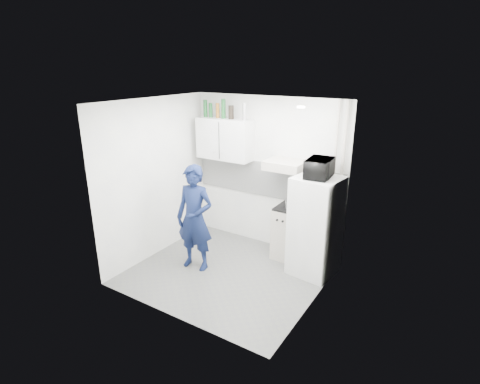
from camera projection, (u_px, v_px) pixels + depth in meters
The scene contains 23 objects.
floor at pixel (227, 273), 5.82m from camera, with size 2.80×2.80×0.00m, color #535353.
ceiling at pixel (225, 102), 4.98m from camera, with size 2.80×2.80×0.00m, color white.
wall_back at pixel (267, 174), 6.40m from camera, with size 2.80×2.80×0.00m, color white.
wall_left at pixel (155, 179), 6.10m from camera, with size 2.60×2.60×0.00m, color white.
wall_right at pixel (319, 213), 4.69m from camera, with size 2.60×2.60×0.00m, color white.
person at pixel (195, 218), 5.74m from camera, with size 0.61×0.40×1.67m, color #0E183A.
stove at pixel (292, 233), 6.17m from camera, with size 0.54×0.54×0.87m, color #BAB1A3.
fridge at pixel (315, 226), 5.61m from camera, with size 0.64×0.64×1.54m, color white.
stove_top at pixel (293, 208), 6.02m from camera, with size 0.52×0.52×0.03m, color black.
saucepan at pixel (291, 204), 5.99m from camera, with size 0.19×0.19×0.11m, color silver.
microwave at pixel (319, 168), 5.32m from camera, with size 0.33×0.49×0.27m, color black.
bottle_a at pixel (205, 108), 6.50m from camera, with size 0.07×0.07×0.29m, color #144C1E.
bottle_b at pixel (211, 110), 6.45m from camera, with size 0.06×0.06×0.25m, color #144C1E.
bottle_c at pixel (218, 110), 6.38m from camera, with size 0.06×0.06×0.25m, color brown.
bottle_d at pixel (224, 109), 6.30m from camera, with size 0.07×0.07×0.33m, color #144C1E.
canister_a at pixel (231, 112), 6.24m from camera, with size 0.09×0.09×0.23m, color black.
bottle_e at pixel (244, 112), 6.10m from camera, with size 0.07×0.07×0.28m, color silver.
upper_cabinet at pixel (225, 139), 6.46m from camera, with size 1.00×0.35×0.70m, color white.
range_hood at pixel (285, 165), 5.88m from camera, with size 0.60×0.50×0.14m, color #BAB1A3.
backsplash at pixel (267, 179), 6.42m from camera, with size 2.74×0.03×0.60m, color white.
pipe_a at pixel (340, 187), 5.68m from camera, with size 0.05×0.05×2.60m, color #BAB1A3.
pipe_b at pixel (333, 186), 5.74m from camera, with size 0.04×0.04×2.60m, color #BAB1A3.
ceiling_spot_fixture at pixel (301, 107), 4.64m from camera, with size 0.10×0.10×0.02m, color white.
Camera 1 is at (2.87, -4.22, 3.07)m, focal length 28.00 mm.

